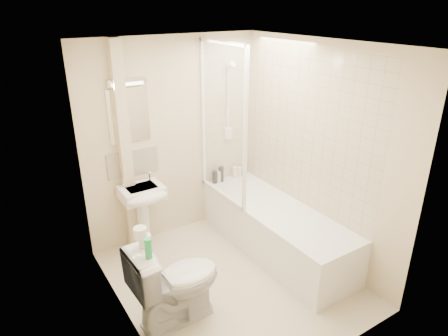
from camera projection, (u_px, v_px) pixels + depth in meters
floor at (231, 280)px, 4.23m from camera, size 2.50×2.50×0.00m
wall_back at (173, 140)px, 4.73m from camera, size 2.20×0.02×2.40m
wall_left at (118, 206)px, 3.22m from camera, size 0.02×2.50×2.40m
wall_right at (316, 154)px, 4.31m from camera, size 0.02×2.50×2.40m
ceiling at (233, 44)px, 3.30m from camera, size 2.20×2.50×0.02m
tile_back at (227, 113)px, 5.01m from camera, size 0.70×0.01×1.75m
tile_right at (304, 130)px, 4.37m from camera, size 0.01×2.10×1.75m
pipe_boxing at (125, 152)px, 4.38m from camera, size 0.12×0.12×2.40m
splashback at (133, 163)px, 4.53m from camera, size 0.60×0.02×0.30m
mirror at (129, 116)px, 4.32m from camera, size 0.46×0.01×0.60m
strip_light at (126, 82)px, 4.16m from camera, size 0.42×0.07×0.07m
bathtub at (275, 228)px, 4.64m from camera, size 0.70×2.10×0.55m
shower_screen at (222, 124)px, 4.49m from camera, size 0.04×0.92×1.80m
shower_fixture at (229, 104)px, 4.93m from camera, size 0.10×0.16×0.99m
pedestal_sink at (144, 201)px, 4.51m from camera, size 0.47×0.45×0.92m
bottle_black_a at (215, 177)px, 5.14m from camera, size 0.07×0.07×0.16m
bottle_white_a at (218, 176)px, 5.17m from camera, size 0.06×0.06×0.15m
bottle_black_b at (221, 174)px, 5.18m from camera, size 0.07×0.07×0.20m
bottle_cream at (235, 172)px, 5.30m from camera, size 0.07×0.07×0.15m
bottle_white_b at (239, 172)px, 5.34m from camera, size 0.06×0.06×0.13m
bottle_green at (243, 172)px, 5.38m from camera, size 0.06×0.06×0.09m
toilet at (176, 282)px, 3.56m from camera, size 0.52×0.84×0.83m
toilet_roll_lower at (145, 240)px, 3.33m from camera, size 0.10×0.10×0.10m
toilet_roll_upper at (140, 233)px, 3.24m from camera, size 0.11×0.11×0.10m
green_bottle at (148, 248)px, 3.16m from camera, size 0.06×0.06×0.18m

